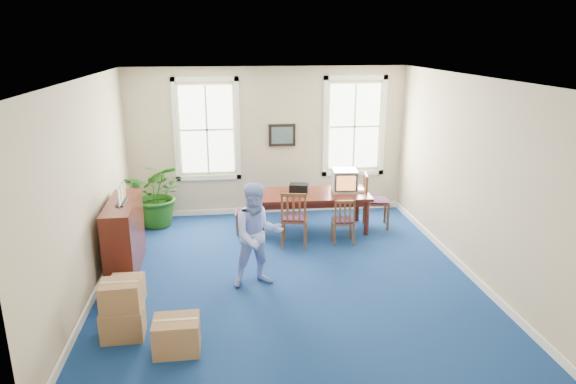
{
  "coord_description": "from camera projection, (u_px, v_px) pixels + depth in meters",
  "views": [
    {
      "loc": [
        -0.95,
        -7.68,
        3.76
      ],
      "look_at": [
        0.1,
        0.6,
        1.25
      ],
      "focal_mm": 32.0,
      "sensor_mm": 36.0,
      "label": 1
    }
  ],
  "objects": [
    {
      "name": "chair_end_right",
      "position": [
        376.0,
        201.0,
        10.52
      ],
      "size": [
        0.58,
        0.58,
        1.12
      ],
      "primitive_type": null,
      "rotation": [
        0.0,
        0.0,
        1.4
      ],
      "color": "brown",
      "rests_on": "ground"
    },
    {
      "name": "equipment_bag",
      "position": [
        299.0,
        188.0,
        10.29
      ],
      "size": [
        0.42,
        0.33,
        0.18
      ],
      "primitive_type": "cube",
      "rotation": [
        0.0,
        0.0,
        -0.26
      ],
      "color": "black",
      "rests_on": "conference_table"
    },
    {
      "name": "conference_table",
      "position": [
        312.0,
        211.0,
        10.41
      ],
      "size": [
        2.3,
        1.1,
        0.78
      ],
      "primitive_type": null,
      "rotation": [
        0.0,
        0.0,
        -0.03
      ],
      "color": "#4B1911",
      "rests_on": "ground"
    },
    {
      "name": "window_left",
      "position": [
        207.0,
        130.0,
        10.86
      ],
      "size": [
        1.4,
        0.12,
        2.2
      ],
      "primitive_type": null,
      "color": "white",
      "rests_on": "ground"
    },
    {
      "name": "man",
      "position": [
        258.0,
        235.0,
        7.93
      ],
      "size": [
        0.92,
        0.77,
        1.67
      ],
      "primitive_type": "imported",
      "rotation": [
        0.0,
        0.0,
        0.19
      ],
      "color": "#95B2FF",
      "rests_on": "ground"
    },
    {
      "name": "chair_near_right",
      "position": [
        343.0,
        220.0,
        9.71
      ],
      "size": [
        0.43,
        0.43,
        0.9
      ],
      "primitive_type": null,
      "rotation": [
        0.0,
        0.0,
        3.07
      ],
      "color": "brown",
      "rests_on": "ground"
    },
    {
      "name": "potted_plant",
      "position": [
        158.0,
        194.0,
        10.54
      ],
      "size": [
        1.41,
        1.29,
        1.37
      ],
      "primitive_type": "imported",
      "rotation": [
        0.0,
        0.0,
        -0.19
      ],
      "color": "#1B4E11",
      "rests_on": "ground"
    },
    {
      "name": "window_right",
      "position": [
        354.0,
        126.0,
        11.24
      ],
      "size": [
        1.4,
        0.12,
        2.2
      ],
      "primitive_type": null,
      "color": "white",
      "rests_on": "ground"
    },
    {
      "name": "chair_end_left",
      "position": [
        245.0,
        211.0,
        10.23
      ],
      "size": [
        0.41,
        0.41,
        0.9
      ],
      "primitive_type": null,
      "rotation": [
        0.0,
        0.0,
        -1.58
      ],
      "color": "brown",
      "rests_on": "ground"
    },
    {
      "name": "baseboard_left",
      "position": [
        101.0,
        282.0,
        8.12
      ],
      "size": [
        0.04,
        6.5,
        0.12
      ],
      "primitive_type": "cube",
      "color": "white",
      "rests_on": "ground"
    },
    {
      "name": "chair_near_left",
      "position": [
        294.0,
        218.0,
        9.57
      ],
      "size": [
        0.58,
        0.58,
        1.09
      ],
      "primitive_type": null,
      "rotation": [
        0.0,
        0.0,
        2.93
      ],
      "color": "brown",
      "rests_on": "ground"
    },
    {
      "name": "game_console",
      "position": [
        360.0,
        190.0,
        10.41
      ],
      "size": [
        0.21,
        0.24,
        0.05
      ],
      "primitive_type": "cube",
      "rotation": [
        0.0,
        0.0,
        -0.2
      ],
      "color": "white",
      "rests_on": "conference_table"
    },
    {
      "name": "crt_tv",
      "position": [
        344.0,
        181.0,
        10.36
      ],
      "size": [
        0.54,
        0.58,
        0.44
      ],
      "primitive_type": null,
      "rotation": [
        0.0,
        0.0,
        -0.09
      ],
      "color": "#B7B7BC",
      "rests_on": "conference_table"
    },
    {
      "name": "wall_picture",
      "position": [
        282.0,
        135.0,
        11.06
      ],
      "size": [
        0.58,
        0.06,
        0.48
      ],
      "primitive_type": null,
      "color": "black",
      "rests_on": "ground"
    },
    {
      "name": "wall_back",
      "position": [
        268.0,
        142.0,
        11.12
      ],
      "size": [
        6.5,
        0.0,
        6.5
      ],
      "primitive_type": "plane",
      "rotation": [
        1.57,
        0.0,
        0.0
      ],
      "color": "#BEAF8E",
      "rests_on": "ground"
    },
    {
      "name": "baseboard_back",
      "position": [
        269.0,
        210.0,
        11.53
      ],
      "size": [
        6.0,
        0.04,
        0.12
      ],
      "primitive_type": "cube",
      "color": "white",
      "rests_on": "ground"
    },
    {
      "name": "baseboard_right",
      "position": [
        457.0,
        262.0,
        8.83
      ],
      "size": [
        0.04,
        6.5,
        0.12
      ],
      "primitive_type": "cube",
      "color": "white",
      "rests_on": "ground"
    },
    {
      "name": "wall_right",
      "position": [
        468.0,
        176.0,
        8.39
      ],
      "size": [
        0.0,
        6.5,
        6.5
      ],
      "primitive_type": "plane",
      "rotation": [
        1.57,
        0.0,
        -1.57
      ],
      "color": "#BEAF8E",
      "rests_on": "ground"
    },
    {
      "name": "brochure_rack",
      "position": [
        121.0,
        188.0,
        8.36
      ],
      "size": [
        0.39,
        0.7,
        0.31
      ],
      "primitive_type": null,
      "rotation": [
        0.0,
        0.0,
        -0.39
      ],
      "color": "#99999E",
      "rests_on": "credenza"
    },
    {
      "name": "cardboard_boxes",
      "position": [
        139.0,
        303.0,
        6.75
      ],
      "size": [
        1.5,
        1.5,
        0.82
      ],
      "primitive_type": null,
      "rotation": [
        0.0,
        0.0,
        0.04
      ],
      "color": "#A3764D",
      "rests_on": "ground"
    },
    {
      "name": "floor",
      "position": [
        287.0,
        275.0,
        8.49
      ],
      "size": [
        6.5,
        6.5,
        0.0
      ],
      "primitive_type": "plane",
      "color": "navy",
      "rests_on": "ground"
    },
    {
      "name": "wall_left",
      "position": [
        88.0,
        189.0,
        7.67
      ],
      "size": [
        0.0,
        6.5,
        6.5
      ],
      "primitive_type": "plane",
      "rotation": [
        1.57,
        0.0,
        1.57
      ],
      "color": "#BEAF8E",
      "rests_on": "ground"
    },
    {
      "name": "ceiling",
      "position": [
        286.0,
        78.0,
        7.57
      ],
      "size": [
        6.5,
        6.5,
        0.0
      ],
      "primitive_type": "plane",
      "rotation": [
        3.14,
        0.0,
        0.0
      ],
      "color": "white",
      "rests_on": "ground"
    },
    {
      "name": "credenza",
      "position": [
        124.0,
        233.0,
        8.58
      ],
      "size": [
        0.49,
        1.6,
        1.25
      ],
      "primitive_type": "cube",
      "rotation": [
        0.0,
        0.0,
        0.02
      ],
      "color": "#4B1911",
      "rests_on": "ground"
    },
    {
      "name": "wall_front",
      "position": [
        328.0,
        272.0,
        4.94
      ],
      "size": [
        6.5,
        0.0,
        6.5
      ],
      "primitive_type": "plane",
      "rotation": [
        -1.57,
        0.0,
        0.0
      ],
      "color": "#BEAF8E",
      "rests_on": "ground"
    }
  ]
}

